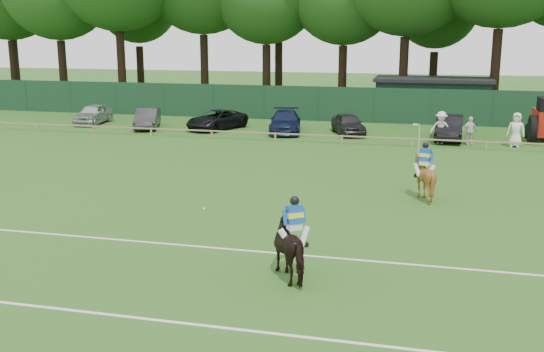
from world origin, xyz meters
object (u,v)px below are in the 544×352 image
(horse_chestnut, at_px, (424,178))
(spectator_left, at_px, (441,128))
(sedan_silver, at_px, (93,114))
(horse_dark, at_px, (294,247))
(spectator_mid, at_px, (470,131))
(utility_shed, at_px, (432,98))
(suv_black, at_px, (217,120))
(spectator_right, at_px, (516,130))
(sedan_grey, at_px, (147,118))
(estate_black, at_px, (449,128))
(sedan_navy, at_px, (285,122))
(hatch_grey, at_px, (348,124))
(polo_ball, at_px, (204,209))

(horse_chestnut, distance_m, spectator_left, 13.02)
(sedan_silver, bearing_deg, horse_dark, -56.14)
(spectator_mid, xyz_separation_m, utility_shed, (-2.14, 10.65, 0.72))
(suv_black, xyz_separation_m, spectator_left, (14.39, -2.02, 0.30))
(sedan_silver, bearing_deg, spectator_right, -10.04)
(spectator_left, bearing_deg, sedan_grey, 170.49)
(spectator_right, bearing_deg, spectator_left, -169.50)
(utility_shed, bearing_deg, estate_black, -83.54)
(suv_black, bearing_deg, spectator_left, 14.15)
(suv_black, distance_m, spectator_mid, 16.13)
(horse_chestnut, height_order, utility_shed, utility_shed)
(horse_chestnut, xyz_separation_m, sedan_silver, (-22.88, 15.41, -0.16))
(sedan_grey, bearing_deg, horse_chestnut, -56.34)
(spectator_left, height_order, spectator_mid, spectator_left)
(sedan_navy, bearing_deg, spectator_left, -21.42)
(spectator_right, bearing_deg, horse_dark, -97.68)
(suv_black, relative_size, spectator_right, 2.35)
(sedan_silver, relative_size, estate_black, 0.91)
(horse_chestnut, xyz_separation_m, hatch_grey, (-4.85, 15.04, -0.19))
(suv_black, bearing_deg, horse_dark, -44.66)
(suv_black, relative_size, spectator_mid, 2.80)
(hatch_grey, height_order, polo_ball, hatch_grey)
(sedan_navy, xyz_separation_m, spectator_mid, (11.26, -1.90, 0.12))
(horse_dark, xyz_separation_m, estate_black, (4.51, 23.60, -0.12))
(horse_dark, distance_m, spectator_mid, 22.77)
(spectator_left, bearing_deg, spectator_mid, -9.32)
(hatch_grey, bearing_deg, suv_black, 158.40)
(horse_dark, height_order, polo_ball, horse_dark)
(sedan_navy, relative_size, polo_ball, 53.45)
(polo_ball, bearing_deg, hatch_grey, 80.98)
(sedan_silver, height_order, sedan_grey, sedan_silver)
(horse_dark, relative_size, sedan_grey, 0.49)
(sedan_navy, bearing_deg, suv_black, 166.39)
(horse_chestnut, bearing_deg, suv_black, -27.66)
(estate_black, bearing_deg, sedan_grey, -177.18)
(spectator_mid, distance_m, utility_shed, 10.89)
(utility_shed, bearing_deg, horse_dark, -96.07)
(sedan_grey, distance_m, spectator_right, 23.20)
(spectator_mid, height_order, utility_shed, utility_shed)
(hatch_grey, xyz_separation_m, spectator_mid, (7.24, -2.15, 0.15))
(sedan_silver, bearing_deg, spectator_left, -10.59)
(polo_ball, bearing_deg, horse_chestnut, 24.61)
(estate_black, bearing_deg, suv_black, -179.78)
(sedan_navy, height_order, spectator_left, spectator_left)
(sedan_navy, bearing_deg, horse_dark, -87.64)
(spectator_mid, height_order, spectator_right, spectator_right)
(horse_dark, xyz_separation_m, utility_shed, (3.48, 32.72, 0.69))
(hatch_grey, distance_m, estate_black, 6.16)
(suv_black, distance_m, spectator_right, 18.61)
(horse_chestnut, bearing_deg, hatch_grey, -51.96)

